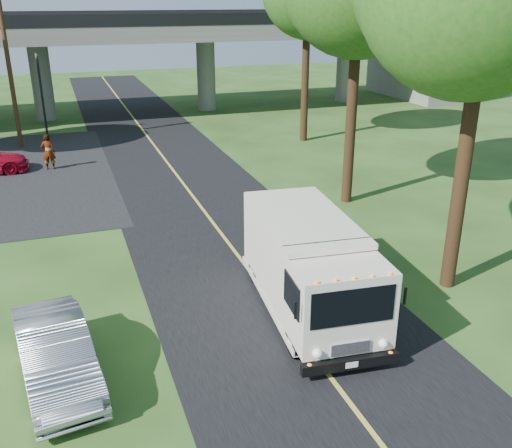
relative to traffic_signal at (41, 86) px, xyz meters
name	(u,v)px	position (x,y,z in m)	size (l,w,h in m)	color
ground	(296,333)	(6.00, -26.00, -3.20)	(120.00, 120.00, 0.00)	#254117
road	(203,210)	(6.00, -16.00, -3.19)	(7.00, 90.00, 0.02)	black
lane_line	(203,209)	(6.00, -16.00, -3.17)	(0.12, 90.00, 0.01)	gold
overpass	(125,52)	(6.00, 6.00, 1.36)	(54.00, 10.00, 7.30)	slate
traffic_signal	(41,86)	(0.00, 0.00, 0.00)	(0.18, 0.22, 5.20)	black
utility_pole	(9,67)	(-1.50, -2.00, 1.40)	(1.60, 0.26, 9.00)	#472D19
step_van	(309,264)	(6.75, -25.00, -1.73)	(2.96, 6.62, 2.70)	silver
silver_sedan	(56,354)	(0.00, -26.00, -2.48)	(1.52, 4.35, 1.43)	gray
pedestrian	(48,152)	(0.07, -7.57, -2.27)	(0.68, 0.44, 1.86)	gray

